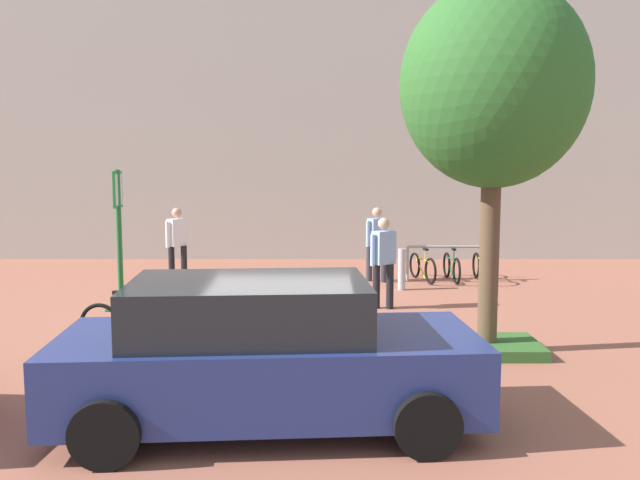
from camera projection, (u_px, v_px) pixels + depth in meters
ground_plane at (279, 320)px, 11.83m from camera, size 60.00×60.00×0.00m
building_facade at (294, 83)px, 19.37m from camera, size 28.00×1.20×10.00m
planter_strip at (295, 347)px, 9.81m from camera, size 7.00×1.10×0.16m
tree_sidewalk at (492, 86)px, 9.42m from camera, size 2.62×2.62×5.26m
parking_sign_post at (117, 235)px, 9.62m from camera, size 0.08×0.36×2.64m
bike_at_sign at (130, 325)px, 10.00m from camera, size 1.67×0.44×0.86m
bike_rack_cluster at (450, 266)px, 15.77m from camera, size 2.11×1.56×0.83m
bollard_steel at (400, 269)px, 14.62m from camera, size 0.16×0.16×0.90m
person_casual_tan at (375, 239)px, 15.60m from camera, size 0.52×0.42×1.72m
person_shirt_blue at (381, 257)px, 12.68m from camera, size 0.52×0.43×1.72m
person_shirt_white at (175, 240)px, 15.47m from camera, size 0.45×0.47×1.72m
car_navy_sedan at (262, 355)px, 7.01m from camera, size 4.42×2.27×1.54m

